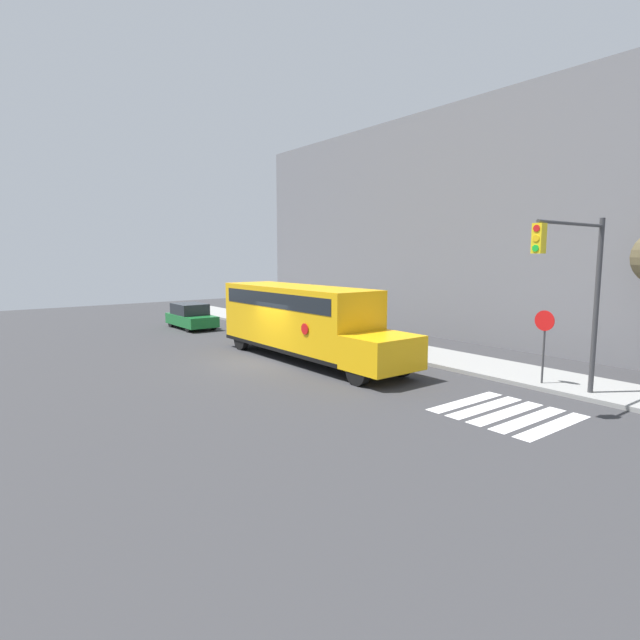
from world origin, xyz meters
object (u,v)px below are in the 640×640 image
at_px(school_bus, 302,318).
at_px(parked_car, 191,316).
at_px(stop_sign, 544,337).
at_px(traffic_light, 579,280).

height_order(school_bus, parked_car, school_bus).
xyz_separation_m(school_bus, parked_car, (-11.80, -0.14, -1.06)).
height_order(school_bus, stop_sign, school_bus).
relative_size(school_bus, stop_sign, 4.02).
xyz_separation_m(school_bus, traffic_light, (10.46, 2.69, 1.97)).
distance_m(school_bus, parked_car, 11.85).
distance_m(parked_car, stop_sign, 21.08).
bearing_deg(school_bus, parked_car, -179.34).
bearing_deg(parked_car, stop_sign, 10.72).
xyz_separation_m(school_bus, stop_sign, (8.89, 3.78, -0.04)).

